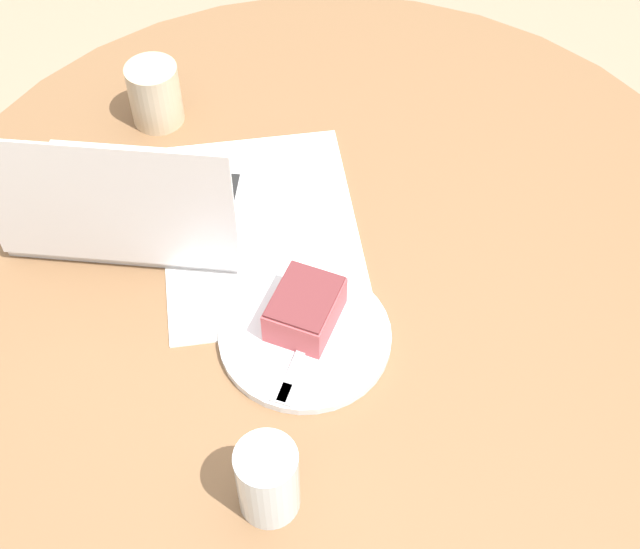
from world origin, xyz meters
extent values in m
plane|color=gray|center=(0.00, 0.00, 0.00)|extent=(12.00, 12.00, 0.00)
cylinder|color=brown|center=(0.00, 0.00, 0.01)|extent=(0.49, 0.49, 0.02)
cylinder|color=brown|center=(0.00, 0.00, 0.37)|extent=(0.11, 0.11, 0.71)
cylinder|color=brown|center=(0.00, 0.00, 0.74)|extent=(1.17, 1.17, 0.03)
cube|color=white|center=(0.07, 0.08, 0.76)|extent=(0.40, 0.33, 0.00)
cylinder|color=silver|center=(-0.12, 0.08, 0.76)|extent=(0.22, 0.22, 0.01)
cube|color=#B74C51|center=(-0.11, 0.08, 0.79)|extent=(0.12, 0.12, 0.05)
cube|color=maroon|center=(-0.11, 0.08, 0.82)|extent=(0.12, 0.11, 0.00)
cube|color=silver|center=(-0.14, 0.09, 0.77)|extent=(0.14, 0.11, 0.00)
cube|color=silver|center=(-0.20, 0.13, 0.77)|extent=(0.04, 0.04, 0.00)
cylinder|color=#C6AD89|center=(0.34, 0.17, 0.81)|extent=(0.08, 0.08, 0.10)
cylinder|color=silver|center=(-0.32, 0.19, 0.81)|extent=(0.07, 0.07, 0.11)
cube|color=silver|center=(0.16, 0.23, 0.77)|extent=(0.32, 0.38, 0.02)
cube|color=black|center=(0.16, 0.23, 0.78)|extent=(0.22, 0.29, 0.00)
cube|color=silver|center=(0.06, 0.28, 0.88)|extent=(0.14, 0.29, 0.21)
cube|color=black|center=(0.07, 0.27, 0.88)|extent=(0.13, 0.27, 0.19)
camera|label=1|loc=(-0.72, 0.27, 1.69)|focal=50.00mm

